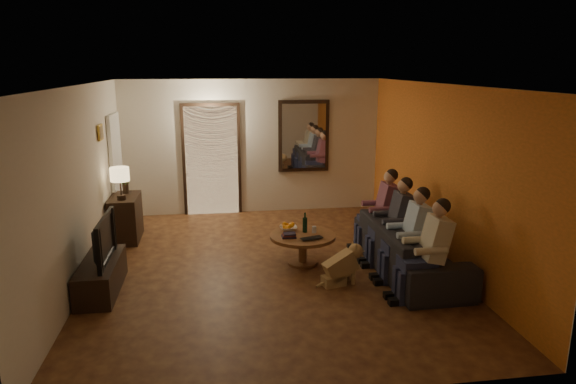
{
  "coord_description": "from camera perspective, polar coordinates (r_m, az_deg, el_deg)",
  "views": [
    {
      "loc": [
        -0.75,
        -6.9,
        2.86
      ],
      "look_at": [
        0.3,
        0.3,
        1.05
      ],
      "focal_mm": 32.0,
      "sensor_mm": 36.0,
      "label": 1
    }
  ],
  "objects": [
    {
      "name": "table_lamp",
      "position": [
        8.61,
        -18.13,
        0.92
      ],
      "size": [
        0.3,
        0.3,
        0.54
      ],
      "primitive_type": null,
      "color": "beige",
      "rests_on": "dresser"
    },
    {
      "name": "flower_vase",
      "position": [
        9.05,
        -17.66,
        1.23
      ],
      "size": [
        0.14,
        0.14,
        0.44
      ],
      "primitive_type": null,
      "color": "red",
      "rests_on": "dresser"
    },
    {
      "name": "tv",
      "position": [
        6.95,
        -20.39,
        -4.95
      ],
      "size": [
        1.02,
        0.13,
        0.59
      ],
      "primitive_type": "imported",
      "rotation": [
        0.0,
        0.0,
        1.57
      ],
      "color": "black",
      "rests_on": "tv_stand"
    },
    {
      "name": "laptop",
      "position": [
        7.27,
        2.81,
        -5.3
      ],
      "size": [
        0.38,
        0.3,
        0.03
      ],
      "primitive_type": "imported",
      "rotation": [
        0.0,
        0.0,
        0.29
      ],
      "color": "black",
      "rests_on": "coffee_table"
    },
    {
      "name": "person_b",
      "position": [
        7.09,
        13.57,
        -5.02
      ],
      "size": [
        0.6,
        0.4,
        1.2
      ],
      "primitive_type": null,
      "color": "tan",
      "rests_on": "sofa"
    },
    {
      "name": "person_d",
      "position": [
        8.16,
        10.48,
        -2.35
      ],
      "size": [
        0.6,
        0.4,
        1.2
      ],
      "primitive_type": null,
      "color": "tan",
      "rests_on": "sofa"
    },
    {
      "name": "bowl",
      "position": [
        7.68,
        0.04,
        -4.05
      ],
      "size": [
        0.26,
        0.26,
        0.06
      ],
      "primitive_type": "imported",
      "color": "white",
      "rests_on": "coffee_table"
    },
    {
      "name": "coffee_table",
      "position": [
        7.59,
        1.63,
        -6.34
      ],
      "size": [
        1.07,
        1.07,
        0.45
      ],
      "primitive_type": "cylinder",
      "rotation": [
        0.0,
        0.0,
        -0.12
      ],
      "color": "brown",
      "rests_on": "floor"
    },
    {
      "name": "fridge_glimpse",
      "position": [
        10.08,
        -7.02,
        2.65
      ],
      "size": [
        0.45,
        0.03,
        1.7
      ],
      "primitive_type": "cube",
      "color": "silver",
      "rests_on": "floor"
    },
    {
      "name": "front_wall",
      "position": [
        4.26,
        2.45,
        -7.49
      ],
      "size": [
        5.0,
        0.02,
        2.6
      ],
      "primitive_type": "cube",
      "color": "beige",
      "rests_on": "floor"
    },
    {
      "name": "dresser",
      "position": [
        8.98,
        -17.6,
        -2.77
      ],
      "size": [
        0.45,
        0.84,
        0.75
      ],
      "primitive_type": "cube",
      "color": "black",
      "rests_on": "floor"
    },
    {
      "name": "mirror_frame",
      "position": [
        10.1,
        1.76,
        6.23
      ],
      "size": [
        1.0,
        0.05,
        1.4
      ],
      "primitive_type": "cube",
      "color": "black",
      "rests_on": "back_wall"
    },
    {
      "name": "book_stack",
      "position": [
        7.38,
        0.09,
        -4.8
      ],
      "size": [
        0.2,
        0.15,
        0.07
      ],
      "primitive_type": null,
      "color": "black",
      "rests_on": "coffee_table"
    },
    {
      "name": "mirror_glass",
      "position": [
        10.07,
        1.79,
        6.21
      ],
      "size": [
        0.86,
        0.02,
        1.26
      ],
      "primitive_type": "cube",
      "color": "white",
      "rests_on": "back_wall"
    },
    {
      "name": "art_canvas",
      "position": [
        8.43,
        -20.03,
        6.26
      ],
      "size": [
        0.01,
        0.22,
        0.18
      ],
      "primitive_type": "cube",
      "color": "brown",
      "rests_on": "left_wall"
    },
    {
      "name": "kitchen_doorway",
      "position": [
        10.04,
        -8.47,
        3.43
      ],
      "size": [
        1.0,
        0.06,
        2.1
      ],
      "primitive_type": "cube",
      "color": "#FFE0A5",
      "rests_on": "floor"
    },
    {
      "name": "orange_accent",
      "position": [
        7.78,
        16.52,
        1.82
      ],
      "size": [
        0.01,
        6.0,
        2.6
      ],
      "primitive_type": "cube",
      "color": "#BC6720",
      "rests_on": "right_wall"
    },
    {
      "name": "ceiling",
      "position": [
        6.94,
        -2.14,
        11.82
      ],
      "size": [
        5.0,
        6.0,
        0.01
      ],
      "primitive_type": "cube",
      "color": "white",
      "rests_on": "back_wall"
    },
    {
      "name": "left_wall",
      "position": [
        7.28,
        -21.99,
        0.58
      ],
      "size": [
        0.02,
        6.0,
        2.6
      ],
      "primitive_type": "cube",
      "color": "beige",
      "rests_on": "floor"
    },
    {
      "name": "tv_stand",
      "position": [
        7.12,
        -20.05,
        -8.78
      ],
      "size": [
        0.45,
        1.25,
        0.42
      ],
      "primitive_type": "cube",
      "color": "black",
      "rests_on": "floor"
    },
    {
      "name": "sofa",
      "position": [
        7.47,
        13.33,
        -6.08
      ],
      "size": [
        2.38,
        0.95,
        0.69
      ],
      "primitive_type": "imported",
      "rotation": [
        0.0,
        0.0,
        1.58
      ],
      "color": "black",
      "rests_on": "floor"
    },
    {
      "name": "wine_bottle",
      "position": [
        7.57,
        1.9,
        -3.36
      ],
      "size": [
        0.07,
        0.07,
        0.31
      ],
      "primitive_type": null,
      "color": "black",
      "rests_on": "coffee_table"
    },
    {
      "name": "person_c",
      "position": [
        7.62,
        11.91,
        -3.59
      ],
      "size": [
        0.6,
        0.4,
        1.2
      ],
      "primitive_type": null,
      "color": "tan",
      "rests_on": "sofa"
    },
    {
      "name": "white_door",
      "position": [
        9.53,
        -18.48,
        2.12
      ],
      "size": [
        0.06,
        0.85,
        2.04
      ],
      "primitive_type": "cube",
      "color": "white",
      "rests_on": "floor"
    },
    {
      "name": "back_wall",
      "position": [
        10.05,
        -3.94,
        5.01
      ],
      "size": [
        5.0,
        0.02,
        2.6
      ],
      "primitive_type": "cube",
      "color": "beige",
      "rests_on": "floor"
    },
    {
      "name": "right_wall",
      "position": [
        7.78,
        16.58,
        1.82
      ],
      "size": [
        0.02,
        6.0,
        2.6
      ],
      "primitive_type": "cube",
      "color": "beige",
      "rests_on": "floor"
    },
    {
      "name": "floor",
      "position": [
        7.5,
        -1.96,
        -8.44
      ],
      "size": [
        5.0,
        6.0,
        0.01
      ],
      "primitive_type": "cube",
      "color": "#3C1A10",
      "rests_on": "ground"
    },
    {
      "name": "oranges",
      "position": [
        7.66,
        0.04,
        -3.57
      ],
      "size": [
        0.2,
        0.2,
        0.08
      ],
      "primitive_type": null,
      "color": "orange",
      "rests_on": "bowl"
    },
    {
      "name": "door_trim",
      "position": [
        10.03,
        -8.47,
        3.42
      ],
      "size": [
        1.12,
        0.04,
        2.22
      ],
      "primitive_type": "cube",
      "color": "black",
      "rests_on": "floor"
    },
    {
      "name": "framed_art",
      "position": [
        8.44,
        -20.13,
        6.25
      ],
      "size": [
        0.03,
        0.28,
        0.24
      ],
      "primitive_type": "cube",
      "color": "#B28C33",
      "rests_on": "left_wall"
    },
    {
      "name": "person_a",
      "position": [
        6.57,
        15.49,
        -6.68
      ],
      "size": [
        0.6,
        0.4,
        1.2
      ],
      "primitive_type": null,
      "color": "tan",
      "rests_on": "sofa"
    },
    {
      "name": "dog",
      "position": [
        6.91,
        5.88,
        -8.03
      ],
      "size": [
        0.6,
        0.37,
        0.56
      ],
      "primitive_type": null,
      "rotation": [
        0.0,
        0.0,
        0.26
      ],
      "color": "olive",
      "rests_on": "floor"
    },
    {
      "name": "wine_glass",
      "position": [
        7.58,
        2.93,
        -4.19
      ],
      "size": [
        0.06,
        0.06,
        0.1
      ],
      "primitive_type": "cylinder",
      "color": "silver",
      "rests_on": "coffee_table"
    }
  ]
}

